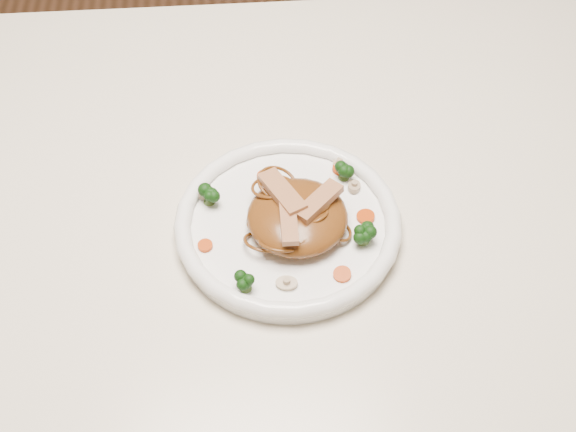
{
  "coord_description": "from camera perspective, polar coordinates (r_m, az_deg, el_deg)",
  "views": [
    {
      "loc": [
        0.02,
        -0.64,
        1.48
      ],
      "look_at": [
        0.06,
        -0.07,
        0.78
      ],
      "focal_mm": 48.36,
      "sensor_mm": 36.0,
      "label": 1
    }
  ],
  "objects": [
    {
      "name": "mushroom_3",
      "position": [
        0.98,
        3.8,
        3.86
      ],
      "size": [
        0.02,
        0.02,
        0.01
      ],
      "primitive_type": "cylinder",
      "rotation": [
        0.0,
        0.0,
        1.54
      ],
      "color": "beige",
      "rests_on": "plate"
    },
    {
      "name": "chicken_b",
      "position": [
        0.9,
        -0.43,
        1.73
      ],
      "size": [
        0.06,
        0.08,
        0.01
      ],
      "primitive_type": "cube",
      "rotation": [
        0.0,
        0.0,
        2.04
      ],
      "color": "tan",
      "rests_on": "noodle_mound"
    },
    {
      "name": "mushroom_2",
      "position": [
        0.95,
        -6.38,
        1.7
      ],
      "size": [
        0.03,
        0.03,
        0.01
      ],
      "primitive_type": "cylinder",
      "rotation": [
        0.0,
        0.0,
        -1.0
      ],
      "color": "beige",
      "rests_on": "plate"
    },
    {
      "name": "carrot_0",
      "position": [
        0.97,
        3.85,
        3.48
      ],
      "size": [
        0.02,
        0.02,
        0.0
      ],
      "primitive_type": "cylinder",
      "rotation": [
        0.0,
        0.0,
        0.27
      ],
      "color": "#B84106",
      "rests_on": "plate"
    },
    {
      "name": "mushroom_0",
      "position": [
        0.86,
        -0.1,
        -4.98
      ],
      "size": [
        0.03,
        0.03,
        0.01
      ],
      "primitive_type": "cylinder",
      "rotation": [
        0.0,
        0.0,
        -0.14
      ],
      "color": "beige",
      "rests_on": "plate"
    },
    {
      "name": "carrot_2",
      "position": [
        0.93,
        5.72,
        -0.05
      ],
      "size": [
        0.02,
        0.02,
        0.0
      ],
      "primitive_type": "cylinder",
      "rotation": [
        0.0,
        0.0,
        -0.14
      ],
      "color": "#B84106",
      "rests_on": "plate"
    },
    {
      "name": "plate",
      "position": [
        0.92,
        -0.0,
        -0.87
      ],
      "size": [
        0.33,
        0.33,
        0.02
      ],
      "primitive_type": "cylinder",
      "rotation": [
        0.0,
        0.0,
        -0.26
      ],
      "color": "white",
      "rests_on": "table"
    },
    {
      "name": "broccoli_1",
      "position": [
        0.93,
        -5.88,
        1.64
      ],
      "size": [
        0.03,
        0.03,
        0.03
      ],
      "primitive_type": null,
      "rotation": [
        0.0,
        0.0,
        0.21
      ],
      "color": "#0F370B",
      "rests_on": "plate"
    },
    {
      "name": "broccoli_2",
      "position": [
        0.85,
        -3.16,
        -4.75
      ],
      "size": [
        0.03,
        0.03,
        0.03
      ],
      "primitive_type": null,
      "rotation": [
        0.0,
        0.0,
        -0.02
      ],
      "color": "#0F370B",
      "rests_on": "plate"
    },
    {
      "name": "noodle_mound",
      "position": [
        0.9,
        0.7,
        -0.06
      ],
      "size": [
        0.13,
        0.13,
        0.04
      ],
      "primitive_type": "ellipsoid",
      "rotation": [
        0.0,
        0.0,
        0.09
      ],
      "color": "#5E3711",
      "rests_on": "plate"
    },
    {
      "name": "mushroom_1",
      "position": [
        0.96,
        4.88,
        2.17
      ],
      "size": [
        0.03,
        0.03,
        0.01
      ],
      "primitive_type": "cylinder",
      "rotation": [
        0.0,
        0.0,
        1.34
      ],
      "color": "beige",
      "rests_on": "plate"
    },
    {
      "name": "carrot_3",
      "position": [
        0.96,
        -1.73,
        2.92
      ],
      "size": [
        0.02,
        0.02,
        0.0
      ],
      "primitive_type": "cylinder",
      "rotation": [
        0.0,
        0.0,
        0.09
      ],
      "color": "#B84106",
      "rests_on": "plate"
    },
    {
      "name": "carrot_1",
      "position": [
        0.9,
        -6.11,
        -2.18
      ],
      "size": [
        0.02,
        0.02,
        0.0
      ],
      "primitive_type": "cylinder",
      "rotation": [
        0.0,
        0.0,
        0.39
      ],
      "color": "#B84106",
      "rests_on": "plate"
    },
    {
      "name": "broccoli_3",
      "position": [
        0.89,
        5.6,
        -1.21
      ],
      "size": [
        0.03,
        0.03,
        0.03
      ],
      "primitive_type": null,
      "rotation": [
        0.0,
        0.0,
        -0.02
      ],
      "color": "#0F370B",
      "rests_on": "plate"
    },
    {
      "name": "chicken_a",
      "position": [
        0.89,
        2.27,
        1.1
      ],
      "size": [
        0.06,
        0.06,
        0.01
      ],
      "primitive_type": "cube",
      "rotation": [
        0.0,
        0.0,
        0.78
      ],
      "color": "tan",
      "rests_on": "noodle_mound"
    },
    {
      "name": "broccoli_0",
      "position": [
        0.96,
        4.16,
        3.42
      ],
      "size": [
        0.03,
        0.03,
        0.03
      ],
      "primitive_type": null,
      "rotation": [
        0.0,
        0.0,
        -0.14
      ],
      "color": "#0F370B",
      "rests_on": "plate"
    },
    {
      "name": "carrot_4",
      "position": [
        0.87,
        4.0,
        -4.3
      ],
      "size": [
        0.02,
        0.02,
        0.0
      ],
      "primitive_type": "cylinder",
      "rotation": [
        0.0,
        0.0,
        0.12
      ],
      "color": "#B84106",
      "rests_on": "plate"
    },
    {
      "name": "table",
      "position": [
        1.05,
        -3.5,
        -1.93
      ],
      "size": [
        1.2,
        0.8,
        0.75
      ],
      "color": "beige",
      "rests_on": "ground"
    },
    {
      "name": "chicken_c",
      "position": [
        0.87,
        0.06,
        -0.52
      ],
      "size": [
        0.02,
        0.06,
        0.01
      ],
      "primitive_type": "cube",
      "rotation": [
        0.0,
        0.0,
        4.71
      ],
      "color": "tan",
      "rests_on": "noodle_mound"
    }
  ]
}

